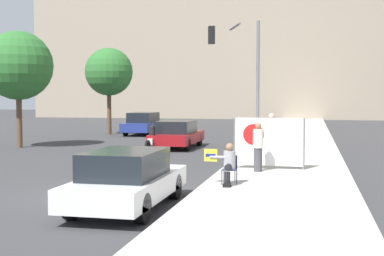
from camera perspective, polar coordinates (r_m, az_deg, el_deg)
name	(u,v)px	position (r m, az deg, el deg)	size (l,w,h in m)	color
ground_plane	(107,196)	(14.33, -9.02, -7.19)	(160.00, 160.00, 0.00)	#38383A
sidewalk_curb	(293,145)	(28.22, 10.77, -1.83)	(4.28, 90.00, 0.13)	#B7B2A8
seated_protester	(228,163)	(15.09, 3.90, -3.73)	(0.92, 0.77, 1.17)	#474C56
jogger_on_sidewalk	(258,147)	(17.77, 7.06, -2.02)	(0.34, 0.34, 1.61)	#424247
pedestrian_behind	(271,137)	(20.15, 8.46, -0.99)	(0.34, 0.34, 1.85)	#334775
protest_banner	(268,142)	(18.50, 8.13, -1.47)	(2.42, 0.06, 1.75)	slate
traffic_light_pole	(241,63)	(25.97, 5.29, 6.88)	(2.42, 2.18, 6.11)	slate
parked_car_curbside	(127,179)	(12.57, -6.96, -5.45)	(1.79, 4.37, 1.38)	silver
car_on_road_nearest	(177,134)	(26.99, -1.60, -0.67)	(1.89, 4.49, 1.38)	maroon
car_on_road_midblock	(144,124)	(36.43, -5.16, 0.47)	(1.86, 4.64, 1.51)	navy
motorcycle_on_road	(152,140)	(25.38, -4.24, -1.30)	(0.28, 2.15, 1.25)	white
street_tree_near_curb	(18,66)	(28.53, -18.04, 6.33)	(3.48, 3.48, 5.91)	brown
street_tree_midblock	(109,72)	(36.94, -8.86, 5.92)	(3.25, 3.25, 5.90)	brown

